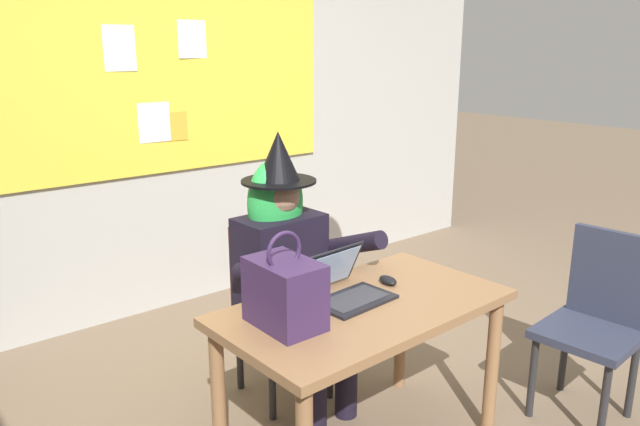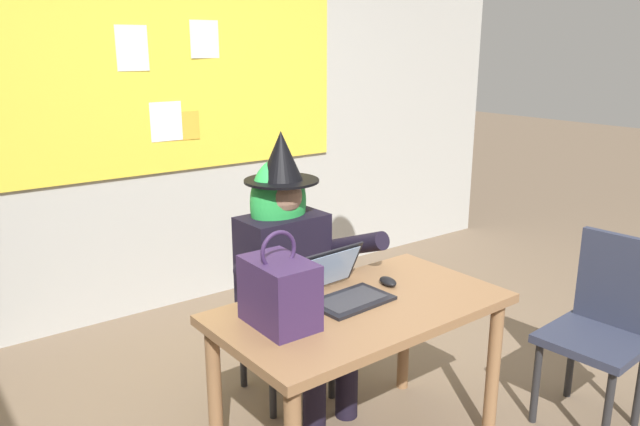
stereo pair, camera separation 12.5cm
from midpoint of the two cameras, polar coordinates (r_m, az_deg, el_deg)
name	(u,v)px [view 2 (the right image)]	position (r m, az deg, el deg)	size (l,w,h in m)	color
wall_back_bulletin	(177,92)	(4.21, -12.31, 10.92)	(5.98, 2.26, 2.91)	#B2B2AD
desk_main	(361,327)	(2.63, 5.24, -10.49)	(1.24, 0.71, 0.72)	#8E6642
chair_at_desk	(278,299)	(3.20, -2.78, -8.01)	(0.45, 0.45, 0.89)	#4C1E19
person_costumed	(290,255)	(3.01, -1.61, -3.97)	(0.61, 0.65, 1.37)	black
laptop	(342,288)	(2.62, 3.46, -6.97)	(0.36, 0.33, 0.21)	black
computer_mouse	(388,281)	(2.79, 7.62, -6.33)	(0.06, 0.10, 0.03)	black
handbag	(279,292)	(2.35, -2.28, -7.34)	(0.20, 0.30, 0.38)	#38234C
chair_extra_corner	(603,321)	(3.23, 25.86, -9.02)	(0.45, 0.45, 0.91)	#2D3347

